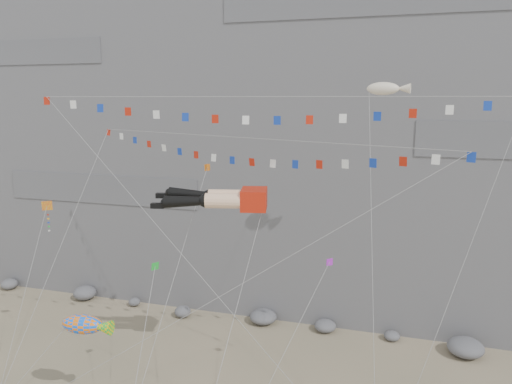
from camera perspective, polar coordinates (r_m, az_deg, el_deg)
cliff at (r=59.57m, az=5.01°, el=14.17°), size 80.00×28.00×50.00m
talus_boulders at (r=49.44m, az=0.82°, el=-14.11°), size 60.00×3.00×1.20m
legs_kite at (r=33.76m, az=-3.87°, el=-0.78°), size 8.00×14.28×19.46m
flag_banner_upper at (r=35.28m, az=-1.68°, el=6.20°), size 28.83×16.52×25.68m
flag_banner_lower at (r=31.88m, az=0.63°, el=10.80°), size 30.55×6.48×23.98m
harlequin_kite at (r=40.70m, az=-22.80°, el=-1.58°), size 1.60×8.39×15.29m
fish_windsock at (r=35.24m, az=-19.23°, el=-14.10°), size 8.07×4.96×9.97m
blimp_windsock at (r=37.24m, az=14.29°, el=11.26°), size 3.61×12.80×25.03m
small_kite_a at (r=37.96m, az=-5.77°, el=2.23°), size 1.11×15.49×21.90m
small_kite_b at (r=32.73m, az=8.15°, el=-8.45°), size 5.28×11.46×16.04m
small_kite_c at (r=33.21m, az=-11.51°, el=-8.65°), size 2.43×9.31×13.78m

